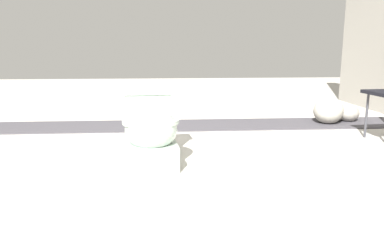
# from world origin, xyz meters

# --- Properties ---
(ground_plane) EXTENTS (14.00, 14.00, 0.00)m
(ground_plane) POSITION_xyz_m (0.00, 0.00, 0.00)
(ground_plane) COLOR #B7B2A8
(gravel_strip) EXTENTS (0.56, 8.00, 0.01)m
(gravel_strip) POSITION_xyz_m (-1.27, 0.50, 0.01)
(gravel_strip) COLOR #423F44
(gravel_strip) RESTS_ON ground
(toilet) EXTENTS (0.67, 0.44, 0.52)m
(toilet) POSITION_xyz_m (-0.07, -0.05, 0.22)
(toilet) COLOR #B2C6B7
(toilet) RESTS_ON ground
(boulder_near) EXTENTS (0.50, 0.47, 0.27)m
(boulder_near) POSITION_xyz_m (-1.29, 1.80, 0.14)
(boulder_near) COLOR #ADA899
(boulder_near) RESTS_ON ground
(boulder_far) EXTENTS (0.38, 0.36, 0.19)m
(boulder_far) POSITION_xyz_m (-1.38, 2.06, 0.10)
(boulder_far) COLOR gray
(boulder_far) RESTS_ON ground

